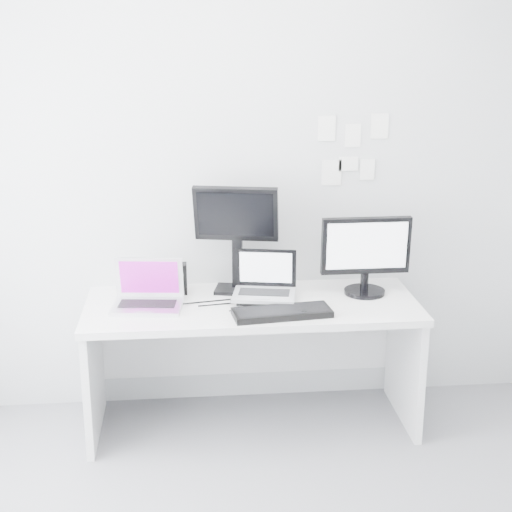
# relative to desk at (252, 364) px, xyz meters

# --- Properties ---
(back_wall) EXTENTS (3.60, 0.00, 3.60)m
(back_wall) POSITION_rel_desk_xyz_m (0.00, 0.35, 0.99)
(back_wall) COLOR #B6B8BB
(back_wall) RESTS_ON ground
(desk) EXTENTS (1.80, 0.70, 0.73)m
(desk) POSITION_rel_desk_xyz_m (0.00, 0.00, 0.00)
(desk) COLOR white
(desk) RESTS_ON ground
(macbook) EXTENTS (0.39, 0.31, 0.27)m
(macbook) POSITION_rel_desk_xyz_m (-0.56, -0.04, 0.50)
(macbook) COLOR silver
(macbook) RESTS_ON desk
(speaker) EXTENTS (0.09, 0.09, 0.17)m
(speaker) POSITION_rel_desk_xyz_m (-0.39, 0.20, 0.45)
(speaker) COLOR black
(speaker) RESTS_ON desk
(dell_laptop) EXTENTS (0.38, 0.32, 0.28)m
(dell_laptop) POSITION_rel_desk_xyz_m (0.07, 0.01, 0.50)
(dell_laptop) COLOR #A1A3A9
(dell_laptop) RESTS_ON desk
(rear_monitor) EXTENTS (0.49, 0.26, 0.63)m
(rear_monitor) POSITION_rel_desk_xyz_m (-0.07, 0.19, 0.68)
(rear_monitor) COLOR black
(rear_monitor) RESTS_ON desk
(samsung_monitor) EXTENTS (0.50, 0.23, 0.45)m
(samsung_monitor) POSITION_rel_desk_xyz_m (0.64, 0.09, 0.59)
(samsung_monitor) COLOR black
(samsung_monitor) RESTS_ON desk
(keyboard) EXTENTS (0.52, 0.24, 0.03)m
(keyboard) POSITION_rel_desk_xyz_m (0.14, -0.21, 0.38)
(keyboard) COLOR black
(keyboard) RESTS_ON desk
(mouse) EXTENTS (0.12, 0.09, 0.04)m
(mouse) POSITION_rel_desk_xyz_m (0.25, -0.24, 0.38)
(mouse) COLOR black
(mouse) RESTS_ON desk
(wall_note_0) EXTENTS (0.10, 0.00, 0.14)m
(wall_note_0) POSITION_rel_desk_xyz_m (0.45, 0.34, 1.26)
(wall_note_0) COLOR white
(wall_note_0) RESTS_ON back_wall
(wall_note_1) EXTENTS (0.09, 0.00, 0.13)m
(wall_note_1) POSITION_rel_desk_xyz_m (0.60, 0.34, 1.22)
(wall_note_1) COLOR white
(wall_note_1) RESTS_ON back_wall
(wall_note_2) EXTENTS (0.10, 0.00, 0.14)m
(wall_note_2) POSITION_rel_desk_xyz_m (0.75, 0.34, 1.26)
(wall_note_2) COLOR white
(wall_note_2) RESTS_ON back_wall
(wall_note_3) EXTENTS (0.11, 0.00, 0.08)m
(wall_note_3) POSITION_rel_desk_xyz_m (0.58, 0.34, 1.05)
(wall_note_3) COLOR white
(wall_note_3) RESTS_ON back_wall
(wall_note_4) EXTENTS (0.08, 0.00, 0.12)m
(wall_note_4) POSITION_rel_desk_xyz_m (0.69, 0.34, 1.02)
(wall_note_4) COLOR white
(wall_note_4) RESTS_ON back_wall
(wall_note_5) EXTENTS (0.11, 0.00, 0.15)m
(wall_note_5) POSITION_rel_desk_xyz_m (0.48, 0.34, 1.01)
(wall_note_5) COLOR white
(wall_note_5) RESTS_ON back_wall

